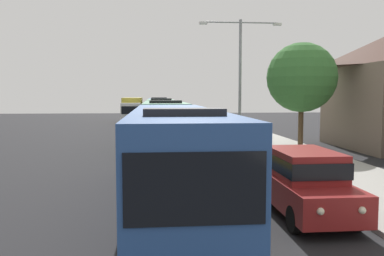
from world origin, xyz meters
The scene contains 8 objects.
bus_lead centered at (-1.30, 13.35, 1.69)m, with size 2.58×12.42×3.21m.
bus_second_in_line centered at (-1.30, 26.55, 1.69)m, with size 2.58×11.52×3.21m.
bus_middle centered at (-1.30, 39.15, 1.69)m, with size 2.58×11.45×3.21m.
bus_fourth_in_line centered at (-1.30, 51.67, 1.69)m, with size 2.58×10.66×3.21m.
white_suv centered at (2.40, 12.09, 1.03)m, with size 1.86×4.63×1.90m.
box_truck_oncoming centered at (-4.60, 52.69, 1.72)m, with size 2.35×8.37×3.15m.
streetlamp_mid centered at (4.10, 29.11, 5.36)m, with size 5.77×0.28×8.55m.
roadside_tree centered at (7.28, 25.69, 4.58)m, with size 4.34×4.34×6.61m.
Camera 1 is at (-1.96, 0.77, 3.50)m, focal length 38.26 mm.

